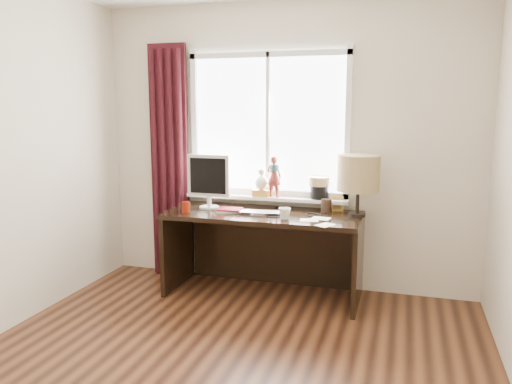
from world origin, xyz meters
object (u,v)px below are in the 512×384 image
(laptop, at_px, (261,213))
(desk, at_px, (266,237))
(mug, at_px, (285,213))
(monitor, at_px, (209,178))
(table_lamp, at_px, (358,174))
(red_cup, at_px, (186,207))

(laptop, relative_size, desk, 0.20)
(mug, relative_size, desk, 0.06)
(laptop, xyz_separation_m, monitor, (-0.52, 0.11, 0.26))
(monitor, distance_m, table_lamp, 1.33)
(desk, distance_m, table_lamp, 1.00)
(laptop, relative_size, red_cup, 3.70)
(red_cup, height_order, monitor, monitor)
(red_cup, height_order, table_lamp, table_lamp)
(desk, bearing_deg, laptop, -92.03)
(mug, bearing_deg, table_lamp, 25.64)
(mug, xyz_separation_m, desk, (-0.24, 0.28, -0.29))
(monitor, relative_size, table_lamp, 0.94)
(mug, distance_m, red_cup, 0.90)
(laptop, height_order, desk, laptop)
(monitor, bearing_deg, laptop, -12.11)
(mug, bearing_deg, laptop, 153.03)
(table_lamp, bearing_deg, laptop, -169.73)
(mug, relative_size, red_cup, 1.08)
(monitor, bearing_deg, desk, 4.50)
(mug, height_order, monitor, monitor)
(red_cup, distance_m, monitor, 0.34)
(red_cup, bearing_deg, desk, 21.74)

